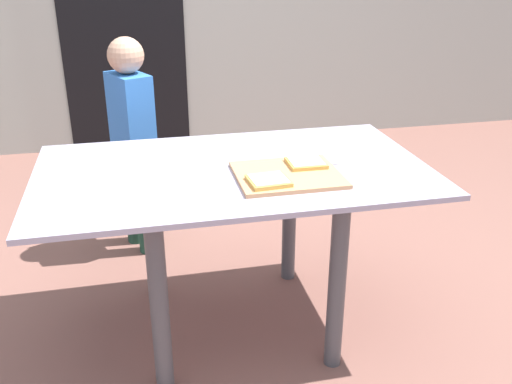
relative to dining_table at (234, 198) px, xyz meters
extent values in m
plane|color=#83564B|center=(0.00, 0.00, -0.58)|extent=(16.00, 16.00, 0.00)
cube|color=black|center=(-0.37, 2.45, 0.42)|extent=(0.90, 0.02, 2.00)
cube|color=#A49DB4|center=(0.00, 0.00, 0.11)|extent=(1.44, 0.84, 0.02)
cylinder|color=#4C4C51|center=(-0.31, -0.31, -0.24)|extent=(0.06, 0.06, 0.68)
cylinder|color=#4C4C51|center=(0.31, -0.31, -0.24)|extent=(0.06, 0.06, 0.68)
cylinder|color=#4C4C51|center=(-0.31, 0.31, -0.24)|extent=(0.06, 0.06, 0.68)
cylinder|color=#4C4C51|center=(0.31, 0.31, -0.24)|extent=(0.06, 0.06, 0.68)
cube|color=tan|center=(0.17, -0.13, 0.13)|extent=(0.37, 0.32, 0.01)
cube|color=gold|center=(0.26, -0.06, 0.14)|extent=(0.14, 0.13, 0.01)
cube|color=beige|center=(0.26, -0.06, 0.15)|extent=(0.12, 0.12, 0.00)
cube|color=gold|center=(0.09, -0.20, 0.14)|extent=(0.14, 0.14, 0.01)
cube|color=beige|center=(0.09, -0.20, 0.15)|extent=(0.13, 0.12, 0.00)
cylinder|color=white|center=(0.39, 0.04, 0.13)|extent=(0.20, 0.20, 0.01)
cylinder|color=#204534|center=(-0.38, 0.84, -0.33)|extent=(0.09, 0.09, 0.51)
cylinder|color=#204534|center=(-0.33, 0.72, -0.33)|extent=(0.09, 0.09, 0.51)
cube|color=blue|center=(-0.35, 0.78, 0.13)|extent=(0.23, 0.28, 0.40)
sphere|color=tan|center=(-0.35, 0.78, 0.41)|extent=(0.17, 0.17, 0.17)
camera|label=1|loc=(-0.34, -1.93, 0.87)|focal=39.70mm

